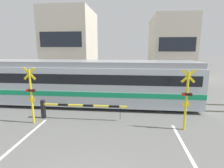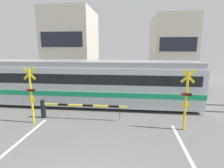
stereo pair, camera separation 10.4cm
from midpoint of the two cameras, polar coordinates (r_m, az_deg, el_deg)
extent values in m
cube|color=#5B564C|center=(12.12, -0.01, -7.72)|extent=(50.00, 0.10, 0.08)
cube|color=#5B564C|center=(13.48, 0.65, -5.71)|extent=(50.00, 0.10, 0.08)
cube|color=#ADB7C1|center=(12.85, -9.95, 0.09)|extent=(16.34, 2.93, 2.60)
cube|color=gray|center=(12.64, -10.18, 6.67)|extent=(16.17, 2.58, 0.36)
cube|color=#148C59|center=(12.93, -9.89, -1.60)|extent=(16.35, 2.99, 0.32)
cube|color=black|center=(12.75, -10.04, 2.67)|extent=(15.68, 2.97, 0.64)
cylinder|color=black|center=(14.73, -29.94, -4.41)|extent=(0.76, 0.12, 0.76)
cylinder|color=black|center=(15.87, -26.93, -3.06)|extent=(0.76, 0.12, 0.76)
cylinder|color=black|center=(12.05, 13.22, -6.46)|extent=(0.76, 0.12, 0.76)
cylinder|color=black|center=(13.41, 12.50, -4.57)|extent=(0.76, 0.12, 0.76)
cube|color=black|center=(11.13, -21.31, -7.59)|extent=(0.20, 0.20, 1.09)
cube|color=yellow|center=(10.15, -8.93, -6.93)|extent=(4.92, 0.09, 0.09)
cube|color=black|center=(10.53, -15.45, -6.53)|extent=(0.59, 0.10, 0.10)
cube|color=black|center=(10.09, -7.57, -7.00)|extent=(0.59, 0.10, 0.10)
cube|color=black|center=(9.85, 0.86, -7.36)|extent=(0.59, 0.10, 0.10)
cylinder|color=black|center=(9.96, 2.85, -9.51)|extent=(0.02, 0.02, 0.68)
cube|color=black|center=(15.60, 15.51, -1.80)|extent=(0.20, 0.20, 1.09)
cube|color=yellow|center=(15.32, 6.46, -0.51)|extent=(4.92, 0.09, 0.09)
cube|color=black|center=(15.38, 11.05, -0.61)|extent=(0.59, 0.10, 0.10)
cube|color=black|center=(15.32, 5.54, -0.49)|extent=(0.59, 0.10, 0.10)
cube|color=black|center=(15.41, 0.05, -0.37)|extent=(0.59, 0.10, 0.10)
cylinder|color=black|center=(15.53, -1.21, -1.73)|extent=(0.02, 0.02, 0.68)
cylinder|color=yellow|center=(10.34, -24.55, -3.78)|extent=(0.11, 0.11, 3.00)
cube|color=yellow|center=(10.10, -25.15, 3.12)|extent=(0.68, 0.04, 0.68)
cube|color=yellow|center=(10.10, -25.15, 3.12)|extent=(0.68, 0.04, 0.68)
cube|color=black|center=(10.26, -24.72, -1.84)|extent=(0.44, 0.12, 0.12)
cylinder|color=red|center=(10.29, -25.74, -1.90)|extent=(0.15, 0.03, 0.15)
cylinder|color=#4C0C0C|center=(10.11, -24.10, -1.97)|extent=(0.15, 0.03, 0.15)
cube|color=yellow|center=(10.36, -24.53, -4.61)|extent=(0.32, 0.03, 0.20)
cylinder|color=yellow|center=(9.33, 23.26, -5.27)|extent=(0.11, 0.11, 3.00)
cube|color=yellow|center=(9.07, 23.89, 2.37)|extent=(0.68, 0.04, 0.68)
cube|color=yellow|center=(9.07, 23.89, 2.37)|extent=(0.68, 0.04, 0.68)
cube|color=black|center=(9.24, 23.43, -3.13)|extent=(0.44, 0.12, 0.12)
cylinder|color=red|center=(9.12, 22.55, -3.24)|extent=(0.15, 0.03, 0.15)
cylinder|color=#4C0C0C|center=(9.22, 24.58, -3.25)|extent=(0.15, 0.03, 0.15)
cube|color=yellow|center=(9.36, 23.22, -6.18)|extent=(0.32, 0.03, 0.20)
cylinder|color=brown|center=(18.26, 6.24, 0.01)|extent=(0.13, 0.13, 0.80)
cylinder|color=brown|center=(18.26, 6.68, 0.00)|extent=(0.13, 0.13, 0.80)
cube|color=#B7B7BC|center=(18.13, 6.51, 2.22)|extent=(0.38, 0.22, 0.63)
sphere|color=tan|center=(18.07, 6.54, 3.56)|extent=(0.22, 0.22, 0.22)
cube|color=beige|center=(26.78, -12.76, 12.63)|extent=(6.36, 7.90, 9.30)
cube|color=#1E232D|center=(23.09, -16.06, 13.83)|extent=(5.34, 0.03, 1.86)
cube|color=beige|center=(25.94, 18.65, 11.09)|extent=(5.02, 7.90, 8.15)
cube|color=#1E232D|center=(22.09, 20.91, 12.00)|extent=(4.22, 0.03, 1.63)
camera|label=1|loc=(0.05, -89.76, 0.05)|focal=28.00mm
camera|label=2|loc=(0.05, 90.24, -0.05)|focal=28.00mm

